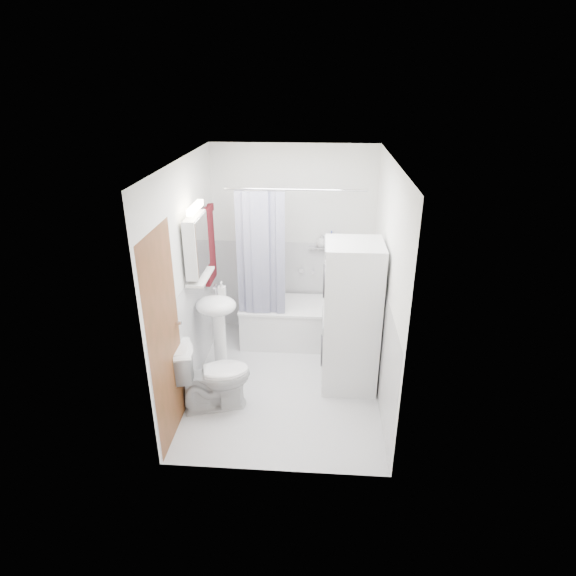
# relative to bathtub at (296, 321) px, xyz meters

# --- Properties ---
(floor) EXTENTS (2.60, 2.60, 0.00)m
(floor) POSITION_rel_bathtub_xyz_m (-0.06, -0.92, -0.28)
(floor) COLOR silver
(floor) RESTS_ON ground
(room_walls) EXTENTS (2.60, 2.60, 2.60)m
(room_walls) POSITION_rel_bathtub_xyz_m (-0.06, -0.92, 1.20)
(room_walls) COLOR white
(room_walls) RESTS_ON ground
(wainscot) EXTENTS (1.98, 2.58, 2.58)m
(wainscot) POSITION_rel_bathtub_xyz_m (-0.06, -0.63, 0.32)
(wainscot) COLOR silver
(wainscot) RESTS_ON ground
(door) EXTENTS (0.05, 2.00, 2.00)m
(door) POSITION_rel_bathtub_xyz_m (-1.01, -1.47, 0.72)
(door) COLOR brown
(door) RESTS_ON ground
(bathtub) EXTENTS (1.35, 0.64, 0.52)m
(bathtub) POSITION_rel_bathtub_xyz_m (0.00, 0.00, 0.00)
(bathtub) COLOR white
(bathtub) RESTS_ON ground
(tub_spout) EXTENTS (0.04, 0.12, 0.04)m
(tub_spout) POSITION_rel_bathtub_xyz_m (0.20, 0.33, 0.55)
(tub_spout) COLOR silver
(tub_spout) RESTS_ON room_walls
(curtain_rod) EXTENTS (1.53, 0.02, 0.02)m
(curtain_rod) POSITION_rel_bathtub_xyz_m (0.00, -0.26, 1.72)
(curtain_rod) COLOR silver
(curtain_rod) RESTS_ON room_walls
(shower_curtain) EXTENTS (0.55, 0.02, 1.45)m
(shower_curtain) POSITION_rel_bathtub_xyz_m (-0.39, -0.26, 0.97)
(shower_curtain) COLOR #141648
(shower_curtain) RESTS_ON curtain_rod
(sink) EXTENTS (0.44, 0.37, 1.04)m
(sink) POSITION_rel_bathtub_xyz_m (-0.81, -0.78, 0.42)
(sink) COLOR white
(sink) RESTS_ON ground
(medicine_cabinet) EXTENTS (0.13, 0.50, 0.71)m
(medicine_cabinet) POSITION_rel_bathtub_xyz_m (-0.96, -0.82, 1.28)
(medicine_cabinet) COLOR white
(medicine_cabinet) RESTS_ON room_walls
(shelf) EXTENTS (0.18, 0.54, 0.02)m
(shelf) POSITION_rel_bathtub_xyz_m (-0.95, -0.82, 0.92)
(shelf) COLOR silver
(shelf) RESTS_ON room_walls
(shower_caddy) EXTENTS (0.22, 0.06, 0.02)m
(shower_caddy) POSITION_rel_bathtub_xyz_m (0.25, 0.32, 0.87)
(shower_caddy) COLOR silver
(shower_caddy) RESTS_ON room_walls
(towel) EXTENTS (0.07, 0.38, 0.91)m
(towel) POSITION_rel_bathtub_xyz_m (-0.99, -0.17, 1.06)
(towel) COLOR #500D0F
(towel) RESTS_ON room_walls
(washer_dryer) EXTENTS (0.59, 0.58, 1.62)m
(washer_dryer) POSITION_rel_bathtub_xyz_m (0.62, -0.87, 0.53)
(washer_dryer) COLOR white
(washer_dryer) RESTS_ON ground
(toilet) EXTENTS (0.83, 0.61, 0.73)m
(toilet) POSITION_rel_bathtub_xyz_m (-0.74, -1.38, 0.08)
(toilet) COLOR white
(toilet) RESTS_ON ground
(soap_pump) EXTENTS (0.08, 0.17, 0.08)m
(soap_pump) POSITION_rel_bathtub_xyz_m (-0.77, -0.67, 0.67)
(soap_pump) COLOR gray
(soap_pump) RESTS_ON sink
(shelf_bottle) EXTENTS (0.07, 0.18, 0.07)m
(shelf_bottle) POSITION_rel_bathtub_xyz_m (-0.95, -0.97, 0.96)
(shelf_bottle) COLOR gray
(shelf_bottle) RESTS_ON shelf
(shelf_cup) EXTENTS (0.10, 0.09, 0.10)m
(shelf_cup) POSITION_rel_bathtub_xyz_m (-0.95, -0.70, 0.98)
(shelf_cup) COLOR gray
(shelf_cup) RESTS_ON shelf
(shampoo_a) EXTENTS (0.13, 0.17, 0.13)m
(shampoo_a) POSITION_rel_bathtub_xyz_m (0.29, 0.32, 0.94)
(shampoo_a) COLOR gray
(shampoo_a) RESTS_ON shower_caddy
(shampoo_b) EXTENTS (0.08, 0.21, 0.08)m
(shampoo_b) POSITION_rel_bathtub_xyz_m (0.41, 0.32, 0.92)
(shampoo_b) COLOR #2939A7
(shampoo_b) RESTS_ON shower_caddy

